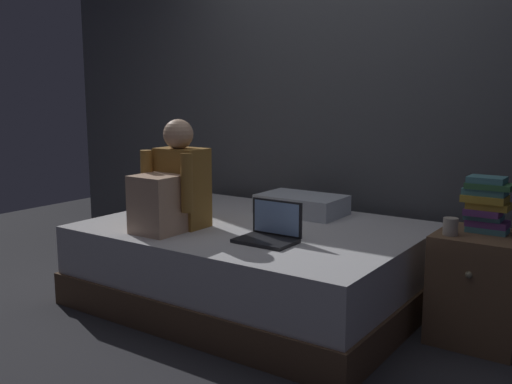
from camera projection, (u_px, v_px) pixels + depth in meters
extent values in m
plane|color=#2D2D33|center=(254.00, 323.00, 3.29)|extent=(8.00, 8.00, 0.00)
cube|color=#4C4F54|center=(351.00, 86.00, 4.03)|extent=(5.60, 0.10, 2.70)
cube|color=brown|center=(255.00, 286.00, 3.63)|extent=(2.00, 1.50, 0.20)
cube|color=silver|center=(255.00, 248.00, 3.59)|extent=(1.96, 1.46, 0.30)
cube|color=brown|center=(479.00, 287.00, 3.03)|extent=(0.44, 0.44, 0.58)
sphere|color=gray|center=(469.00, 275.00, 2.83)|extent=(0.04, 0.04, 0.04)
cube|color=olive|center=(182.00, 187.00, 3.49)|extent=(0.30, 0.20, 0.48)
sphere|color=tan|center=(178.00, 134.00, 3.41)|extent=(0.18, 0.18, 0.18)
cube|color=tan|center=(157.00, 204.00, 3.33)|extent=(0.26, 0.24, 0.34)
cylinder|color=olive|center=(147.00, 178.00, 3.46)|extent=(0.07, 0.07, 0.34)
cylinder|color=olive|center=(187.00, 183.00, 3.28)|extent=(0.07, 0.07, 0.34)
cube|color=black|center=(265.00, 241.00, 3.13)|extent=(0.32, 0.22, 0.02)
cube|color=black|center=(277.00, 218.00, 3.21)|extent=(0.32, 0.01, 0.20)
cube|color=#8CB2EA|center=(276.00, 218.00, 3.20)|extent=(0.29, 0.00, 0.18)
cube|color=silver|center=(302.00, 204.00, 3.87)|extent=(0.56, 0.36, 0.13)
cube|color=teal|center=(487.00, 230.00, 3.01)|extent=(0.20, 0.12, 0.03)
cube|color=#703D84|center=(487.00, 223.00, 3.01)|extent=(0.20, 0.13, 0.03)
cube|color=teal|center=(484.00, 217.00, 3.01)|extent=(0.18, 0.12, 0.03)
cube|color=#703D84|center=(483.00, 212.00, 2.99)|extent=(0.18, 0.13, 0.03)
cube|color=gold|center=(489.00, 206.00, 2.99)|extent=(0.21, 0.13, 0.04)
cube|color=gold|center=(485.00, 198.00, 2.99)|extent=(0.22, 0.15, 0.04)
cube|color=teal|center=(485.00, 191.00, 2.99)|extent=(0.21, 0.14, 0.03)
cube|color=#387042|center=(490.00, 186.00, 2.97)|extent=(0.23, 0.14, 0.03)
cube|color=teal|center=(487.00, 180.00, 2.98)|extent=(0.18, 0.14, 0.03)
cylinder|color=#BCB2A3|center=(451.00, 227.00, 2.94)|extent=(0.08, 0.08, 0.09)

